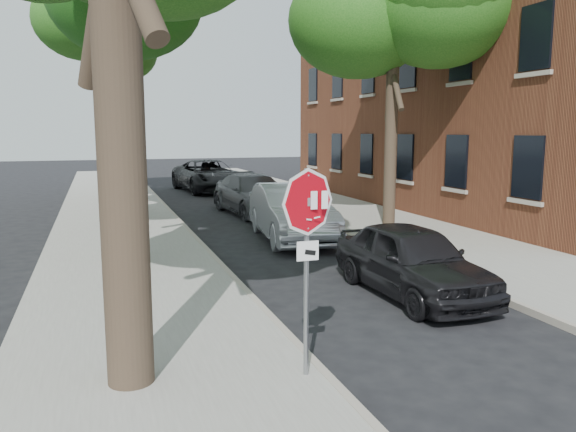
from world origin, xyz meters
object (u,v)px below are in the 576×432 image
at_px(tree_far, 98,40).
at_px(tree_right, 392,1).
at_px(car_b, 291,212).
at_px(car_c, 254,194).
at_px(car_a, 412,260).
at_px(apartment_building, 515,24).
at_px(car_d, 209,176).
at_px(stop_sign, 307,232).

distance_m(tree_far, tree_right, 14.02).
relative_size(tree_right, car_b, 1.88).
bearing_deg(car_b, car_c, 91.75).
bearing_deg(tree_far, tree_right, -51.66).
relative_size(tree_far, car_a, 2.27).
xyz_separation_m(tree_far, tree_right, (8.70, -11.00, 0.00)).
xyz_separation_m(apartment_building, car_b, (-11.76, -5.01, -6.84)).
xyz_separation_m(tree_right, car_d, (-3.47, 12.97, -6.38)).
bearing_deg(car_c, car_d, 85.49).
height_order(tree_far, car_a, tree_far).
bearing_deg(car_c, car_a, -95.11).
bearing_deg(car_a, car_c, 89.01).
relative_size(car_b, car_d, 0.83).
xyz_separation_m(stop_sign, tree_right, (6.68, 10.14, 5.26)).
height_order(tree_far, car_d, tree_far).
height_order(tree_far, car_b, tree_far).
distance_m(car_a, car_d, 20.12).
relative_size(tree_right, car_d, 1.56).
bearing_deg(car_c, tree_far, 123.29).
bearing_deg(tree_far, car_b, -67.74).
relative_size(car_c, car_d, 0.88).
xyz_separation_m(tree_far, car_c, (5.32, -6.71, -6.45)).
relative_size(stop_sign, car_b, 0.53).
bearing_deg(car_d, tree_far, -165.26).
distance_m(apartment_building, car_a, 17.33).
relative_size(stop_sign, car_c, 0.50).
bearing_deg(car_d, car_b, -97.01).
height_order(apartment_building, car_d, apartment_building).
distance_m(car_a, car_b, 6.05).
xyz_separation_m(stop_sign, tree_far, (-2.02, 21.14, 5.26)).
distance_m(stop_sign, tree_far, 21.88).
distance_m(tree_far, car_b, 14.57).
height_order(apartment_building, stop_sign, apartment_building).
distance_m(apartment_building, tree_right, 8.93).
height_order(apartment_building, car_c, apartment_building).
bearing_deg(apartment_building, tree_far, 156.96).
distance_m(stop_sign, car_c, 14.84).
xyz_separation_m(apartment_building, car_d, (-11.49, 9.08, -6.82)).
bearing_deg(car_b, apartment_building, 28.65).
bearing_deg(tree_far, car_d, 20.64).
xyz_separation_m(car_a, car_d, (-0.09, 20.12, 0.13)).
xyz_separation_m(stop_sign, car_a, (3.30, 2.98, -1.25)).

